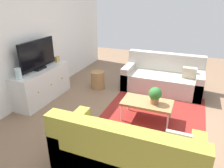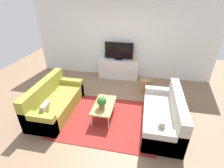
# 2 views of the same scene
# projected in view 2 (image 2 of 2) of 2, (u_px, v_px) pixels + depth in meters

# --- Properties ---
(ground_plane) EXTENTS (10.00, 10.00, 0.00)m
(ground_plane) POSITION_uv_depth(u_px,v_px,m) (107.00, 115.00, 4.47)
(ground_plane) COLOR #84664C
(wall_back) EXTENTS (6.40, 0.12, 2.70)m
(wall_back) POSITION_uv_depth(u_px,v_px,m) (122.00, 40.00, 5.99)
(wall_back) COLOR white
(wall_back) RESTS_ON ground_plane
(area_rug) EXTENTS (2.50, 1.90, 0.01)m
(area_rug) POSITION_uv_depth(u_px,v_px,m) (106.00, 119.00, 4.34)
(area_rug) COLOR maroon
(area_rug) RESTS_ON ground_plane
(couch_left_side) EXTENTS (0.84, 1.84, 0.87)m
(couch_left_side) POSITION_uv_depth(u_px,v_px,m) (54.00, 102.00, 4.49)
(couch_left_side) COLOR olive
(couch_left_side) RESTS_ON ground_plane
(couch_right_side) EXTENTS (0.84, 1.84, 0.87)m
(couch_right_side) POSITION_uv_depth(u_px,v_px,m) (165.00, 116.00, 3.99)
(couch_right_side) COLOR #B2ADA3
(couch_right_side) RESTS_ON ground_plane
(coffee_table) EXTENTS (0.50, 0.91, 0.38)m
(coffee_table) POSITION_uv_depth(u_px,v_px,m) (104.00, 106.00, 4.26)
(coffee_table) COLOR #A37547
(coffee_table) RESTS_ON ground_plane
(potted_plant) EXTENTS (0.23, 0.23, 0.31)m
(potted_plant) POSITION_uv_depth(u_px,v_px,m) (102.00, 102.00, 4.05)
(potted_plant) COLOR #936042
(potted_plant) RESTS_ON coffee_table
(tv_console) EXTENTS (1.44, 0.47, 0.71)m
(tv_console) POSITION_uv_depth(u_px,v_px,m) (119.00, 69.00, 6.25)
(tv_console) COLOR silver
(tv_console) RESTS_ON ground_plane
(flat_screen_tv) EXTENTS (1.01, 0.16, 0.63)m
(flat_screen_tv) POSITION_uv_depth(u_px,v_px,m) (119.00, 51.00, 5.94)
(flat_screen_tv) COLOR black
(flat_screen_tv) RESTS_ON tv_console
(glass_vase) EXTENTS (0.11, 0.11, 0.21)m
(glass_vase) POSITION_uv_depth(u_px,v_px,m) (103.00, 56.00, 6.13)
(glass_vase) COLOR silver
(glass_vase) RESTS_ON tv_console
(mantel_clock) EXTENTS (0.11, 0.07, 0.13)m
(mantel_clock) POSITION_uv_depth(u_px,v_px,m) (135.00, 59.00, 5.94)
(mantel_clock) COLOR tan
(mantel_clock) RESTS_ON tv_console
(wicker_basket) EXTENTS (0.34, 0.34, 0.43)m
(wicker_basket) POSITION_uv_depth(u_px,v_px,m) (145.00, 86.00, 5.41)
(wicker_basket) COLOR #9E7547
(wicker_basket) RESTS_ON ground_plane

